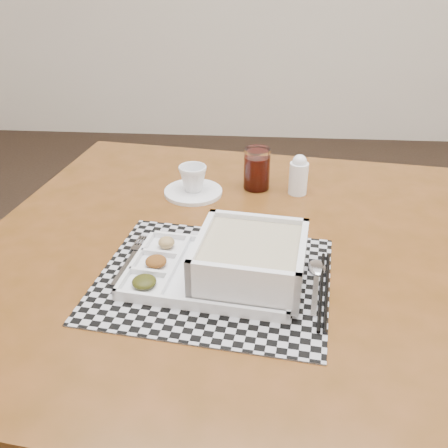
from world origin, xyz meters
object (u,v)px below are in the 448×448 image
(juice_glass, at_px, (257,170))
(cup, at_px, (193,178))
(dining_table, at_px, (227,276))
(creamer_bottle, at_px, (299,175))
(serving_tray, at_px, (241,264))

(juice_glass, bearing_deg, cup, -163.68)
(dining_table, xyz_separation_m, juice_glass, (0.06, 0.29, 0.13))
(juice_glass, bearing_deg, dining_table, -101.42)
(dining_table, distance_m, juice_glass, 0.32)
(creamer_bottle, bearing_deg, dining_table, -121.96)
(serving_tray, bearing_deg, cup, 110.46)
(serving_tray, bearing_deg, juice_glass, 86.89)
(cup, bearing_deg, juice_glass, 23.39)
(dining_table, xyz_separation_m, cup, (-0.10, 0.24, 0.13))
(cup, bearing_deg, creamer_bottle, 12.17)
(serving_tray, height_order, juice_glass, juice_glass)
(dining_table, distance_m, cup, 0.29)
(cup, height_order, juice_glass, juice_glass)
(cup, height_order, creamer_bottle, creamer_bottle)
(dining_table, height_order, juice_glass, juice_glass)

